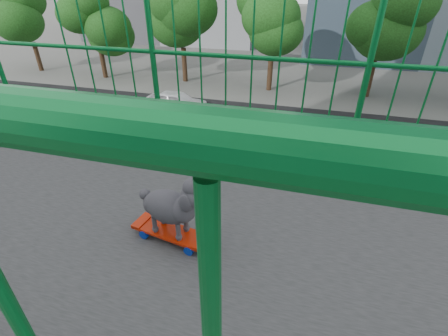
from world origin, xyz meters
name	(u,v)px	position (x,y,z in m)	size (l,w,h in m)	color
road	(308,169)	(-13.00, 0.00, 0.01)	(18.00, 90.00, 0.02)	black
railing	(370,232)	(0.00, 0.00, 7.21)	(3.00, 24.00, 1.42)	gray
street_trees	(339,34)	(-26.03, 1.06, 4.72)	(5.30, 60.40, 7.26)	black
skateboard	(171,233)	(0.15, -1.19, 7.05)	(0.24, 0.55, 0.07)	red
poodle	(172,205)	(0.16, -1.16, 7.29)	(0.25, 0.48, 0.40)	#2C2A2F
car_0	(33,205)	(-6.00, -10.34, 0.79)	(1.87, 4.64, 1.58)	red
car_1	(134,175)	(-9.20, -7.72, 0.67)	(1.41, 4.04, 1.33)	red
car_3	(351,141)	(-15.60, 2.11, 0.70)	(1.96, 4.82, 1.40)	#A2A2A7
car_4	(177,102)	(-18.80, -9.61, 0.75)	(1.77, 4.40, 1.50)	white
car_5	(237,247)	(-6.00, -2.08, 0.75)	(1.60, 4.58, 1.51)	black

